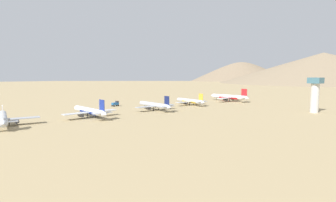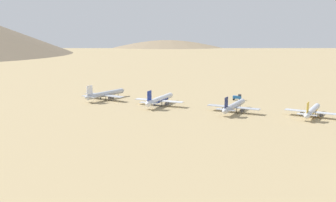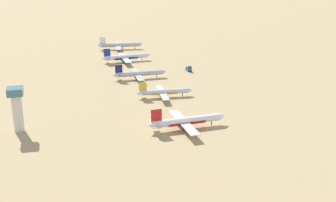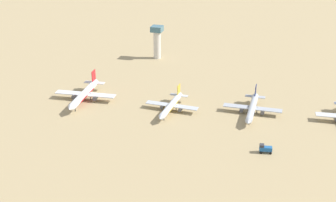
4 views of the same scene
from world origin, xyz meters
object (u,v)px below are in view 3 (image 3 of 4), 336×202
at_px(parked_jet_3, 126,57).
at_px(parked_jet_2, 139,74).
at_px(parked_jet_0, 186,121).
at_px(control_tower, 17,107).
at_px(parked_jet_1, 164,92).
at_px(parked_jet_4, 119,45).
at_px(service_truck, 189,68).

bearing_deg(parked_jet_3, parked_jet_2, -86.68).
distance_m(parked_jet_0, control_tower, 80.14).
height_order(parked_jet_3, control_tower, control_tower).
bearing_deg(parked_jet_0, parked_jet_1, 90.92).
height_order(parked_jet_3, parked_jet_4, parked_jet_4).
relative_size(parked_jet_1, parked_jet_4, 0.89).
distance_m(parked_jet_1, control_tower, 84.80).
xyz_separation_m(parked_jet_1, parked_jet_3, (-10.91, 84.17, 0.40)).
bearing_deg(control_tower, parked_jet_1, 22.94).
bearing_deg(service_truck, control_tower, -142.16).
xyz_separation_m(parked_jet_4, control_tower, (-66.95, -157.66, 8.80)).
xyz_separation_m(parked_jet_0, service_truck, (27.44, 96.55, -1.78)).
relative_size(parked_jet_4, service_truck, 6.78).
bearing_deg(parked_jet_2, control_tower, -133.93).
height_order(parked_jet_0, parked_jet_3, parked_jet_0).
bearing_deg(parked_jet_1, parked_jet_2, 101.97).
distance_m(parked_jet_3, parked_jet_4, 40.64).
xyz_separation_m(parked_jet_3, service_truck, (39.10, -34.82, -1.51)).
xyz_separation_m(parked_jet_3, control_tower, (-66.72, -117.02, 8.84)).
bearing_deg(parked_jet_2, parked_jet_0, -84.01).
height_order(parked_jet_2, service_truck, parked_jet_2).
bearing_deg(parked_jet_4, service_truck, -62.75).
xyz_separation_m(parked_jet_2, service_truck, (36.49, 10.24, -1.39)).
distance_m(parked_jet_2, control_tower, 100.33).
height_order(parked_jet_0, control_tower, control_tower).
relative_size(service_truck, control_tower, 0.25).
xyz_separation_m(parked_jet_1, parked_jet_4, (-10.67, 124.81, 0.44)).
bearing_deg(service_truck, parked_jet_4, 117.25).
height_order(parked_jet_2, parked_jet_4, parked_jet_4).
bearing_deg(service_truck, parked_jet_1, -119.74).
height_order(parked_jet_1, parked_jet_2, parked_jet_2).
bearing_deg(control_tower, parked_jet_0, -10.38).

